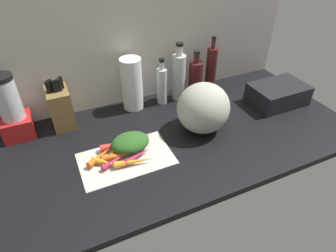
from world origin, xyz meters
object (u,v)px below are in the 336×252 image
(winter_squash, at_px, (203,108))
(bottle_1, at_px, (179,76))
(blender_appliance, at_px, (12,111))
(carrot_10, at_px, (100,156))
(bottle_3, at_px, (211,70))
(carrot_0, at_px, (125,145))
(carrot_8, at_px, (139,144))
(carrot_3, at_px, (118,144))
(carrot_6, at_px, (120,155))
(carrot_9, at_px, (140,140))
(knife_block, at_px, (61,107))
(cutting_board, at_px, (126,158))
(paper_towel_roll, at_px, (132,84))
(carrot_1, at_px, (119,145))
(bottle_2, at_px, (195,78))
(carrot_5, at_px, (137,156))
(carrot_7, at_px, (134,162))
(carrot_2, at_px, (118,159))
(carrot_4, at_px, (106,163))
(bottle_0, at_px, (162,85))
(dish_rack, at_px, (278,94))

(winter_squash, relative_size, bottle_1, 0.77)
(winter_squash, relative_size, blender_appliance, 0.80)
(carrot_10, height_order, bottle_3, bottle_3)
(winter_squash, height_order, blender_appliance, blender_appliance)
(carrot_0, xyz_separation_m, carrot_8, (0.05, -0.02, 0.00))
(carrot_3, xyz_separation_m, carrot_6, (-0.01, -0.07, -0.00))
(carrot_9, height_order, knife_block, knife_block)
(bottle_3, bearing_deg, cutting_board, -150.40)
(carrot_3, distance_m, paper_towel_roll, 0.35)
(carrot_6, bearing_deg, carrot_10, 159.29)
(carrot_8, distance_m, knife_block, 0.42)
(carrot_1, bearing_deg, knife_block, 123.80)
(carrot_6, bearing_deg, paper_towel_roll, 62.91)
(bottle_2, bearing_deg, bottle_3, -1.83)
(carrot_10, bearing_deg, cutting_board, -21.09)
(carrot_5, distance_m, bottle_1, 0.54)
(carrot_7, bearing_deg, carrot_2, 139.39)
(paper_towel_roll, bearing_deg, bottle_1, -2.95)
(carrot_4, relative_size, blender_appliance, 0.41)
(carrot_3, height_order, carrot_8, carrot_3)
(carrot_4, height_order, carrot_6, carrot_6)
(bottle_3, bearing_deg, carrot_10, -156.49)
(carrot_7, distance_m, blender_appliance, 0.58)
(carrot_6, xyz_separation_m, bottle_3, (0.62, 0.33, 0.11))
(carrot_5, xyz_separation_m, bottle_0, (0.27, 0.37, 0.08))
(carrot_1, xyz_separation_m, bottle_2, (0.51, 0.27, 0.08))
(bottle_3, bearing_deg, carrot_1, -156.28)
(paper_towel_roll, height_order, bottle_2, paper_towel_roll)
(carrot_3, distance_m, blender_appliance, 0.48)
(carrot_7, bearing_deg, blender_appliance, 135.08)
(carrot_2, distance_m, bottle_0, 0.50)
(knife_block, xyz_separation_m, dish_rack, (1.06, -0.27, -0.05))
(cutting_board, bearing_deg, winter_squash, 7.52)
(carrot_7, bearing_deg, bottle_1, 45.55)
(knife_block, bearing_deg, bottle_0, -1.31)
(carrot_10, height_order, bottle_1, bottle_1)
(carrot_8, bearing_deg, bottle_3, 29.33)
(knife_block, distance_m, bottle_0, 0.51)
(carrot_5, height_order, bottle_0, bottle_0)
(carrot_2, distance_m, carrot_4, 0.05)
(winter_squash, xyz_separation_m, bottle_1, (0.03, 0.30, 0.01))
(carrot_0, bearing_deg, carrot_8, -24.54)
(carrot_0, xyz_separation_m, carrot_1, (-0.02, 0.01, -0.00))
(carrot_5, distance_m, paper_towel_roll, 0.42)
(carrot_10, bearing_deg, paper_towel_roll, 51.76)
(carrot_6, distance_m, bottle_0, 0.48)
(carrot_2, xyz_separation_m, blender_appliance, (-0.35, 0.36, 0.11))
(carrot_8, bearing_deg, blender_appliance, 146.00)
(carrot_1, height_order, bottle_2, bottle_2)
(carrot_4, xyz_separation_m, paper_towel_roll, (0.24, 0.37, 0.11))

